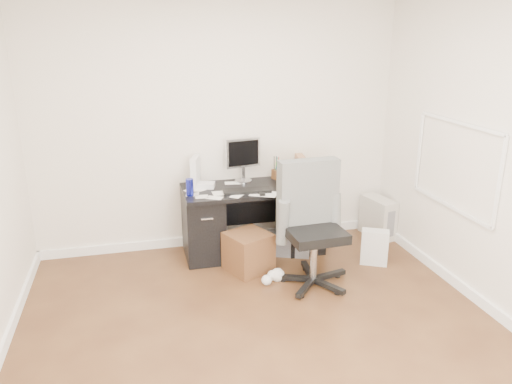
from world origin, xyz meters
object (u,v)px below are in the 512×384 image
office_chair (315,226)px  wicker_basket (248,252)px  lcd_monitor (243,160)px  pc_tower (378,217)px  desk (253,217)px  keyboard (247,191)px

office_chair → wicker_basket: bearing=137.9°
lcd_monitor → pc_tower: lcd_monitor is taller
office_chair → wicker_basket: (-0.54, 0.44, -0.40)m
desk → office_chair: (0.38, -0.88, 0.20)m
office_chair → pc_tower: size_ratio=2.55×
pc_tower → wicker_basket: 1.77m
office_chair → lcd_monitor: bearing=109.4°
lcd_monitor → pc_tower: size_ratio=1.06×
desk → wicker_basket: 0.50m
lcd_monitor → pc_tower: 1.78m
lcd_monitor → keyboard: 0.44m
lcd_monitor → wicker_basket: bearing=-108.3°
office_chair → keyboard: bearing=121.5°
pc_tower → wicker_basket: (-1.70, -0.50, -0.03)m
lcd_monitor → wicker_basket: size_ratio=1.25×
pc_tower → wicker_basket: bearing=-174.8°
wicker_basket → keyboard: bearing=79.1°
wicker_basket → pc_tower: bearing=16.3°
desk → wicker_basket: size_ratio=3.75×
pc_tower → wicker_basket: pc_tower is taller
keyboard → office_chair: size_ratio=0.41×
desk → pc_tower: bearing=2.4°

